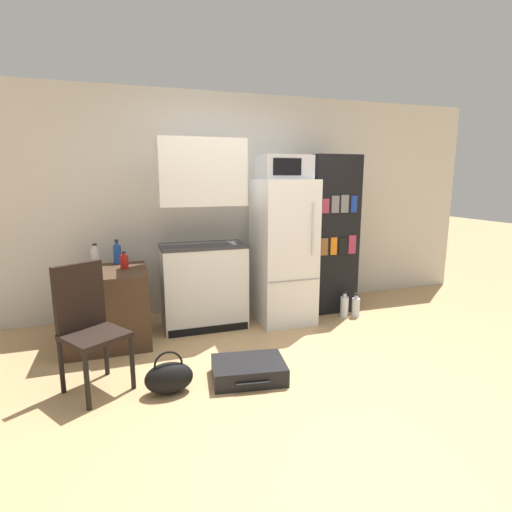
{
  "coord_description": "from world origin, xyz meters",
  "views": [
    {
      "loc": [
        -1.19,
        -2.74,
        1.59
      ],
      "look_at": [
        0.01,
        0.85,
        0.85
      ],
      "focal_mm": 28.0,
      "sensor_mm": 36.0,
      "label": 1
    }
  ],
  "objects_px": {
    "bottle_blue_soda": "(117,254)",
    "water_bottle_front": "(344,306)",
    "side_table": "(108,307)",
    "refrigerator": "(283,252)",
    "handbag": "(169,377)",
    "bookshelf": "(332,235)",
    "suitcase_large_flat": "(249,370)",
    "kitchen_hutch": "(203,244)",
    "water_bottle_middle": "(356,307)",
    "microwave": "(284,167)",
    "bottle_clear_short": "(95,256)",
    "chair": "(87,318)",
    "bottle_ketchup_red": "(124,261)"
  },
  "relations": [
    {
      "from": "bottle_blue_soda",
      "to": "water_bottle_front",
      "type": "bearing_deg",
      "value": -9.01
    },
    {
      "from": "side_table",
      "to": "refrigerator",
      "type": "xyz_separation_m",
      "value": [
        1.86,
        0.06,
        0.43
      ]
    },
    {
      "from": "handbag",
      "to": "bookshelf",
      "type": "bearing_deg",
      "value": 32.99
    },
    {
      "from": "refrigerator",
      "to": "bookshelf",
      "type": "xyz_separation_m",
      "value": [
        0.68,
        0.15,
        0.14
      ]
    },
    {
      "from": "side_table",
      "to": "suitcase_large_flat",
      "type": "xyz_separation_m",
      "value": [
        1.08,
        -1.13,
        -0.29
      ]
    },
    {
      "from": "kitchen_hutch",
      "to": "water_bottle_middle",
      "type": "bearing_deg",
      "value": -8.57
    },
    {
      "from": "microwave",
      "to": "bottle_clear_short",
      "type": "height_order",
      "value": "microwave"
    },
    {
      "from": "side_table",
      "to": "kitchen_hutch",
      "type": "bearing_deg",
      "value": 8.11
    },
    {
      "from": "bottle_blue_soda",
      "to": "refrigerator",
      "type": "bearing_deg",
      "value": -7.76
    },
    {
      "from": "side_table",
      "to": "bookshelf",
      "type": "bearing_deg",
      "value": 4.64
    },
    {
      "from": "bottle_clear_short",
      "to": "suitcase_large_flat",
      "type": "xyz_separation_m",
      "value": [
        1.18,
        -1.44,
        -0.74
      ]
    },
    {
      "from": "side_table",
      "to": "kitchen_hutch",
      "type": "xyz_separation_m",
      "value": [
        0.98,
        0.14,
        0.55
      ]
    },
    {
      "from": "bookshelf",
      "to": "water_bottle_middle",
      "type": "xyz_separation_m",
      "value": [
        0.17,
        -0.33,
        -0.81
      ]
    },
    {
      "from": "water_bottle_middle",
      "to": "refrigerator",
      "type": "bearing_deg",
      "value": 167.97
    },
    {
      "from": "refrigerator",
      "to": "water_bottle_middle",
      "type": "relative_size",
      "value": 5.57
    },
    {
      "from": "microwave",
      "to": "bottle_clear_short",
      "type": "distance_m",
      "value": 2.16
    },
    {
      "from": "microwave",
      "to": "handbag",
      "type": "height_order",
      "value": "microwave"
    },
    {
      "from": "kitchen_hutch",
      "to": "chair",
      "type": "relative_size",
      "value": 2.05
    },
    {
      "from": "handbag",
      "to": "microwave",
      "type": "bearing_deg",
      "value": 40.57
    },
    {
      "from": "refrigerator",
      "to": "water_bottle_middle",
      "type": "xyz_separation_m",
      "value": [
        0.85,
        -0.18,
        -0.67
      ]
    },
    {
      "from": "refrigerator",
      "to": "microwave",
      "type": "height_order",
      "value": "microwave"
    },
    {
      "from": "chair",
      "to": "water_bottle_front",
      "type": "xyz_separation_m",
      "value": [
        2.68,
        0.77,
        -0.43
      ]
    },
    {
      "from": "kitchen_hutch",
      "to": "chair",
      "type": "xyz_separation_m",
      "value": [
        -1.09,
        -1.0,
        -0.36
      ]
    },
    {
      "from": "microwave",
      "to": "water_bottle_front",
      "type": "distance_m",
      "value": 1.73
    },
    {
      "from": "bottle_blue_soda",
      "to": "kitchen_hutch",
      "type": "bearing_deg",
      "value": -10.36
    },
    {
      "from": "water_bottle_middle",
      "to": "handbag",
      "type": "bearing_deg",
      "value": -155.52
    },
    {
      "from": "side_table",
      "to": "bookshelf",
      "type": "relative_size",
      "value": 0.41
    },
    {
      "from": "bookshelf",
      "to": "handbag",
      "type": "distance_m",
      "value": 2.62
    },
    {
      "from": "bottle_blue_soda",
      "to": "handbag",
      "type": "bearing_deg",
      "value": -77.01
    },
    {
      "from": "bookshelf",
      "to": "bottle_clear_short",
      "type": "relative_size",
      "value": 8.47
    },
    {
      "from": "handbag",
      "to": "water_bottle_middle",
      "type": "relative_size",
      "value": 1.27
    },
    {
      "from": "water_bottle_front",
      "to": "water_bottle_middle",
      "type": "distance_m",
      "value": 0.14
    },
    {
      "from": "bookshelf",
      "to": "chair",
      "type": "relative_size",
      "value": 1.92
    },
    {
      "from": "bookshelf",
      "to": "bottle_clear_short",
      "type": "bearing_deg",
      "value": 177.79
    },
    {
      "from": "water_bottle_front",
      "to": "chair",
      "type": "bearing_deg",
      "value": -163.95
    },
    {
      "from": "bottle_clear_short",
      "to": "bottle_ketchup_red",
      "type": "xyz_separation_m",
      "value": [
        0.28,
        -0.27,
        -0.02
      ]
    },
    {
      "from": "side_table",
      "to": "kitchen_hutch",
      "type": "relative_size",
      "value": 0.39
    },
    {
      "from": "bottle_clear_short",
      "to": "chair",
      "type": "xyz_separation_m",
      "value": [
        -0.01,
        -1.17,
        -0.26
      ]
    },
    {
      "from": "kitchen_hutch",
      "to": "refrigerator",
      "type": "height_order",
      "value": "kitchen_hutch"
    },
    {
      "from": "water_bottle_front",
      "to": "bottle_ketchup_red",
      "type": "bearing_deg",
      "value": 176.89
    },
    {
      "from": "bookshelf",
      "to": "bottle_ketchup_red",
      "type": "relative_size",
      "value": 11.04
    },
    {
      "from": "bookshelf",
      "to": "water_bottle_middle",
      "type": "distance_m",
      "value": 0.89
    },
    {
      "from": "microwave",
      "to": "handbag",
      "type": "bearing_deg",
      "value": -139.43
    },
    {
      "from": "microwave",
      "to": "refrigerator",
      "type": "bearing_deg",
      "value": 72.21
    },
    {
      "from": "kitchen_hutch",
      "to": "water_bottle_front",
      "type": "xyz_separation_m",
      "value": [
        1.6,
        -0.23,
        -0.78
      ]
    },
    {
      "from": "bottle_ketchup_red",
      "to": "water_bottle_middle",
      "type": "height_order",
      "value": "bottle_ketchup_red"
    },
    {
      "from": "side_table",
      "to": "kitchen_hutch",
      "type": "height_order",
      "value": "kitchen_hutch"
    },
    {
      "from": "handbag",
      "to": "water_bottle_front",
      "type": "distance_m",
      "value": 2.37
    },
    {
      "from": "chair",
      "to": "water_bottle_front",
      "type": "distance_m",
      "value": 2.82
    },
    {
      "from": "chair",
      "to": "water_bottle_front",
      "type": "height_order",
      "value": "chair"
    }
  ]
}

